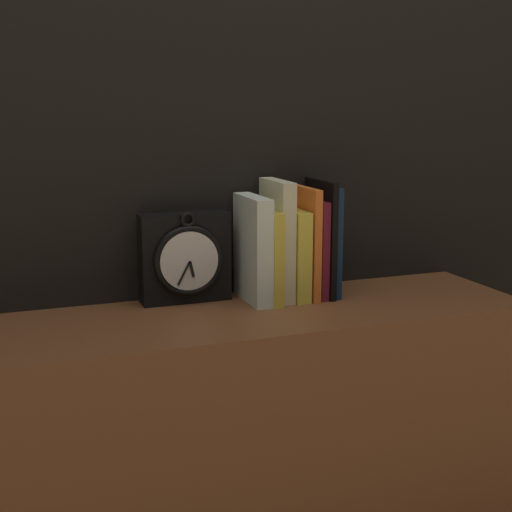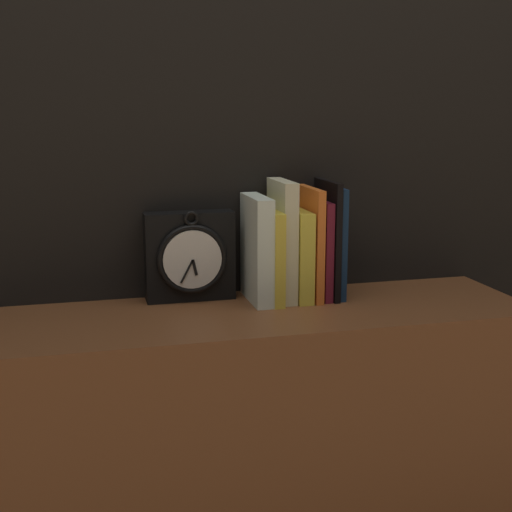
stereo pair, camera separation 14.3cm
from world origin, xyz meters
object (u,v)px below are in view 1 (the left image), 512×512
Objects in this scene: book_slot3_yellow at (292,253)px; book_slot5_maroon at (313,247)px; book_slot7_navy at (326,240)px; book_slot1_yellow at (266,255)px; clock at (185,258)px; book_slot0_white at (253,249)px; book_slot4_orange at (304,242)px; book_slot6_black at (320,238)px; book_slot2_cream at (277,240)px.

book_slot3_yellow is 0.05m from book_slot5_maroon.
book_slot1_yellow is at bearing -176.74° from book_slot7_navy.
clock is at bearing 165.06° from book_slot1_yellow.
book_slot0_white is at bearing -17.37° from clock.
book_slot6_black is (0.04, 0.00, 0.01)m from book_slot4_orange.
book_slot1_yellow is 0.15m from book_slot7_navy.
book_slot3_yellow is 0.04m from book_slot4_orange.
book_slot4_orange reaches higher than book_slot5_maroon.
book_slot5_maroon is (0.11, 0.01, 0.01)m from book_slot1_yellow.
book_slot3_yellow is (0.23, -0.04, 0.00)m from clock.
book_slot7_navy is (0.06, 0.01, 0.00)m from book_slot4_orange.
book_slot2_cream is at bearing 175.14° from book_slot3_yellow.
book_slot2_cream is at bearing 14.10° from book_slot1_yellow.
book_slot3_yellow is at bearing -179.84° from book_slot6_black.
clock is at bearing 172.28° from book_slot6_black.
book_slot3_yellow is 0.07m from book_slot6_black.
book_slot4_orange is at bearing -9.20° from clock.
clock is 0.17m from book_slot1_yellow.
book_slot4_orange is 0.95× the size of book_slot6_black.
clock is 0.31m from book_slot7_navy.
book_slot3_yellow is at bearing -177.17° from book_slot7_navy.
book_slot6_black reaches higher than book_slot5_maroon.
book_slot1_yellow is at bearing -178.09° from book_slot6_black.
book_slot0_white is 0.94× the size of book_slot4_orange.
book_slot7_navy is at bearing 13.75° from book_slot6_black.
book_slot0_white is 0.14m from book_slot5_maroon.
book_slot0_white is 0.16m from book_slot6_black.
book_slot6_black reaches higher than book_slot4_orange.
book_slot4_orange is (0.26, -0.04, 0.02)m from clock.
book_slot4_orange is 0.03m from book_slot5_maroon.
clock is at bearing 173.40° from book_slot7_navy.
book_slot3_yellow is at bearing 1.60° from book_slot0_white.
book_slot0_white reaches higher than book_slot5_maroon.
book_slot0_white is 0.03m from book_slot1_yellow.
book_slot3_yellow is 0.80× the size of book_slot7_navy.
book_slot6_black reaches higher than book_slot7_navy.
book_slot6_black is (0.10, -0.00, -0.00)m from book_slot2_cream.
book_slot1_yellow is 0.06m from book_slot3_yellow.
book_slot2_cream reaches higher than book_slot1_yellow.
book_slot4_orange is at bearing -178.01° from book_slot6_black.
book_slot6_black reaches higher than book_slot3_yellow.
clock is 0.30m from book_slot6_black.
book_slot3_yellow is 0.76× the size of book_slot6_black.
book_slot6_black is at bearing 0.98° from book_slot0_white.
book_slot6_black reaches higher than clock.
book_slot4_orange is at bearing -170.00° from book_slot5_maroon.
clock is at bearing 162.63° from book_slot0_white.
book_slot0_white is 0.12m from book_slot4_orange.
book_slot7_navy is at bearing 0.65° from book_slot2_cream.
book_slot7_navy reaches higher than book_slot5_maroon.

